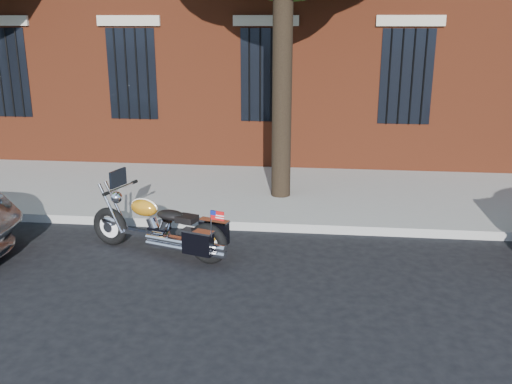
# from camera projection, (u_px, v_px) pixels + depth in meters

# --- Properties ---
(ground) EXTENTS (120.00, 120.00, 0.00)m
(ground) POSITION_uv_depth(u_px,v_px,m) (232.00, 262.00, 8.24)
(ground) COLOR black
(ground) RESTS_ON ground
(curb) EXTENTS (40.00, 0.16, 0.15)m
(curb) POSITION_uv_depth(u_px,v_px,m) (244.00, 225.00, 9.53)
(curb) COLOR gray
(curb) RESTS_ON ground
(sidewalk) EXTENTS (40.00, 3.60, 0.15)m
(sidewalk) POSITION_uv_depth(u_px,v_px,m) (257.00, 193.00, 11.32)
(sidewalk) COLOR gray
(sidewalk) RESTS_ON ground
(motorcycle) EXTENTS (2.26, 1.19, 1.23)m
(motorcycle) POSITION_uv_depth(u_px,v_px,m) (164.00, 229.00, 8.36)
(motorcycle) COLOR black
(motorcycle) RESTS_ON ground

